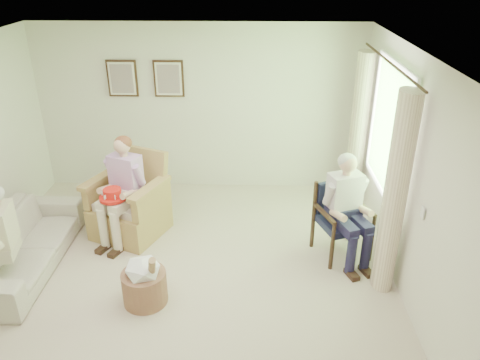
{
  "coord_description": "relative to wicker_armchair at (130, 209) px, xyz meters",
  "views": [
    {
      "loc": [
        0.81,
        -4.2,
        3.48
      ],
      "look_at": [
        0.67,
        0.78,
        1.05
      ],
      "focal_mm": 35.0,
      "sensor_mm": 36.0,
      "label": 1
    }
  ],
  "objects": [
    {
      "name": "window",
      "position": [
        3.3,
        -0.08,
        1.23
      ],
      "size": [
        0.13,
        2.5,
        1.63
      ],
      "color": "#2D6B23",
      "rests_on": "right_wall"
    },
    {
      "name": "hatbox",
      "position": [
        0.49,
        -1.43,
        -0.08
      ],
      "size": [
        0.49,
        0.49,
        0.71
      ],
      "color": "tan",
      "rests_on": "ground"
    },
    {
      "name": "person_wicker",
      "position": [
        -0.0,
        -0.15,
        0.47
      ],
      "size": [
        0.4,
        0.63,
        1.39
      ],
      "rotation": [
        0.0,
        0.0,
        -0.4
      ],
      "color": "beige",
      "rests_on": "ground"
    },
    {
      "name": "wood_armchair",
      "position": [
        2.78,
        -0.36,
        0.15
      ],
      "size": [
        0.6,
        0.56,
        0.92
      ],
      "rotation": [
        0.0,
        0.0,
        0.36
      ],
      "color": "black",
      "rests_on": "ground"
    },
    {
      "name": "right_wall",
      "position": [
        3.33,
        -1.28,
        0.94
      ],
      "size": [
        0.04,
        5.5,
        2.6
      ],
      "primitive_type": "cube",
      "color": "silver",
      "rests_on": "ground"
    },
    {
      "name": "curtain_right",
      "position": [
        3.16,
        0.9,
        0.79
      ],
      "size": [
        0.34,
        0.34,
        2.3
      ],
      "primitive_type": "cylinder",
      "color": "beige",
      "rests_on": "ground"
    },
    {
      "name": "curtain_left",
      "position": [
        3.16,
        -1.06,
        0.79
      ],
      "size": [
        0.34,
        0.34,
        2.3
      ],
      "primitive_type": "cylinder",
      "color": "beige",
      "rests_on": "ground"
    },
    {
      "name": "framed_print_left",
      "position": [
        -0.32,
        1.44,
        1.42
      ],
      "size": [
        0.45,
        0.05,
        0.55
      ],
      "color": "#382114",
      "rests_on": "back_wall"
    },
    {
      "name": "back_wall",
      "position": [
        0.83,
        1.47,
        0.94
      ],
      "size": [
        5.0,
        0.04,
        2.6
      ],
      "primitive_type": "cube",
      "color": "silver",
      "rests_on": "ground"
    },
    {
      "name": "person_dark",
      "position": [
        2.78,
        -0.52,
        0.42
      ],
      "size": [
        0.4,
        0.62,
        1.34
      ],
      "rotation": [
        0.0,
        0.0,
        0.36
      ],
      "color": "#1E1B3C",
      "rests_on": "ground"
    },
    {
      "name": "ceiling",
      "position": [
        0.83,
        -1.28,
        2.24
      ],
      "size": [
        5.0,
        5.5,
        0.02
      ],
      "primitive_type": "cube",
      "color": "white",
      "rests_on": "back_wall"
    },
    {
      "name": "red_hat",
      "position": [
        -0.1,
        -0.33,
        0.38
      ],
      "size": [
        0.34,
        0.34,
        0.14
      ],
      "color": "red",
      "rests_on": "person_wicker"
    },
    {
      "name": "sofa",
      "position": [
        -1.12,
        -0.82,
        -0.05
      ],
      "size": [
        2.08,
        0.81,
        0.61
      ],
      "primitive_type": "imported",
      "rotation": [
        0.0,
        0.0,
        1.57
      ],
      "color": "beige",
      "rests_on": "ground"
    },
    {
      "name": "framed_print_right",
      "position": [
        0.38,
        1.44,
        1.42
      ],
      "size": [
        0.45,
        0.05,
        0.55
      ],
      "color": "#382114",
      "rests_on": "back_wall"
    },
    {
      "name": "wicker_armchair",
      "position": [
        0.0,
        0.0,
        0.0
      ],
      "size": [
        0.88,
        0.87,
        1.12
      ],
      "rotation": [
        0.0,
        0.0,
        -0.4
      ],
      "color": "tan",
      "rests_on": "ground"
    },
    {
      "name": "floor",
      "position": [
        0.83,
        -1.28,
        -0.36
      ],
      "size": [
        5.5,
        5.5,
        0.0
      ],
      "primitive_type": "plane",
      "color": "beige",
      "rests_on": "ground"
    }
  ]
}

